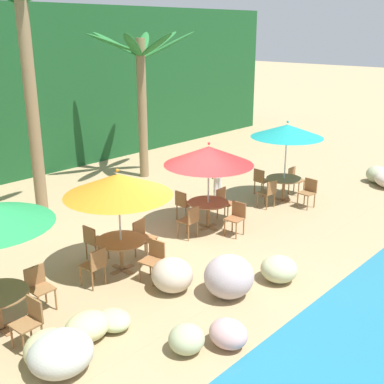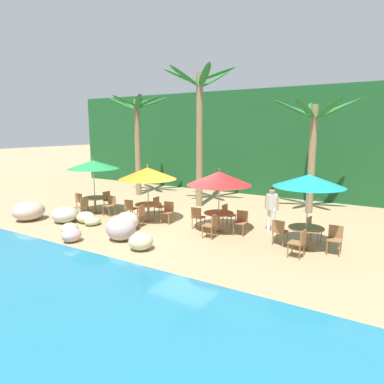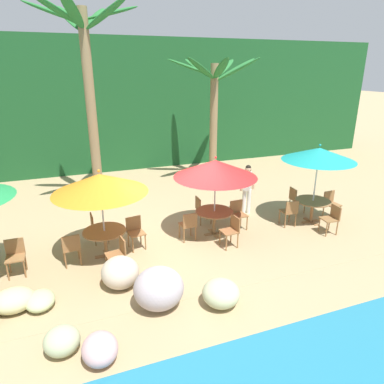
{
  "view_description": "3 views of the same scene",
  "coord_description": "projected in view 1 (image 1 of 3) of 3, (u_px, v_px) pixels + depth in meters",
  "views": [
    {
      "loc": [
        -8.06,
        -7.98,
        5.17
      ],
      "look_at": [
        0.62,
        0.04,
        1.19
      ],
      "focal_mm": 45.73,
      "sensor_mm": 36.0,
      "label": 1
    },
    {
      "loc": [
        7.09,
        -11.19,
        3.79
      ],
      "look_at": [
        0.07,
        0.1,
        1.39
      ],
      "focal_mm": 32.81,
      "sensor_mm": 36.0,
      "label": 2
    },
    {
      "loc": [
        -2.59,
        -8.44,
        4.66
      ],
      "look_at": [
        0.65,
        0.24,
        1.34
      ],
      "focal_mm": 32.44,
      "sensor_mm": 36.0,
      "label": 3
    }
  ],
  "objects": [
    {
      "name": "ground_plane",
      "position": [
        176.0,
        242.0,
        12.39
      ],
      "size": [
        120.0,
        120.0,
        0.0
      ],
      "primitive_type": "plane",
      "color": "tan"
    },
    {
      "name": "terrace_deck",
      "position": [
        176.0,
        242.0,
        12.39
      ],
      "size": [
        18.0,
        5.2,
        0.01
      ],
      "color": "tan",
      "rests_on": "ground"
    },
    {
      "name": "rock_seawall",
      "position": [
        205.0,
        284.0,
        9.7
      ],
      "size": [
        15.63,
        2.81,
        0.86
      ],
      "color": "#AAAF8B",
      "rests_on": "ground"
    },
    {
      "name": "chair_green_seaward",
      "position": [
        38.0,
        285.0,
        9.31
      ],
      "size": [
        0.42,
        0.43,
        0.87
      ],
      "color": "olive",
      "rests_on": "ground"
    },
    {
      "name": "chair_green_right",
      "position": [
        30.0,
        319.0,
        8.21
      ],
      "size": [
        0.45,
        0.44,
        0.87
      ],
      "color": "olive",
      "rests_on": "ground"
    },
    {
      "name": "umbrella_orange",
      "position": [
        118.0,
        185.0,
        10.34
      ],
      "size": [
        2.34,
        2.34,
        2.37
      ],
      "color": "silver",
      "rests_on": "ground"
    },
    {
      "name": "dining_table_orange",
      "position": [
        121.0,
        245.0,
        10.78
      ],
      "size": [
        1.1,
        1.1,
        0.74
      ],
      "color": "olive",
      "rests_on": "ground"
    },
    {
      "name": "chair_orange_seaward",
      "position": [
        143.0,
        235.0,
        11.53
      ],
      "size": [
        0.48,
        0.49,
        0.87
      ],
      "color": "olive",
      "rests_on": "ground"
    },
    {
      "name": "chair_orange_inland",
      "position": [
        94.0,
        240.0,
        11.27
      ],
      "size": [
        0.45,
        0.44,
        0.87
      ],
      "color": "olive",
      "rests_on": "ground"
    },
    {
      "name": "chair_orange_left",
      "position": [
        95.0,
        264.0,
        10.12
      ],
      "size": [
        0.46,
        0.47,
        0.87
      ],
      "color": "olive",
      "rests_on": "ground"
    },
    {
      "name": "chair_orange_right",
      "position": [
        154.0,
        257.0,
        10.43
      ],
      "size": [
        0.48,
        0.48,
        0.87
      ],
      "color": "olive",
      "rests_on": "ground"
    },
    {
      "name": "umbrella_red",
      "position": [
        209.0,
        156.0,
        12.66
      ],
      "size": [
        2.36,
        2.36,
        2.38
      ],
      "color": "silver",
      "rests_on": "ground"
    },
    {
      "name": "dining_table_red",
      "position": [
        208.0,
        206.0,
        13.11
      ],
      "size": [
        1.1,
        1.1,
        0.74
      ],
      "color": "olive",
      "rests_on": "ground"
    },
    {
      "name": "chair_red_seaward",
      "position": [
        224.0,
        201.0,
        13.82
      ],
      "size": [
        0.44,
        0.45,
        0.87
      ],
      "color": "olive",
      "rests_on": "ground"
    },
    {
      "name": "chair_red_inland",
      "position": [
        184.0,
        203.0,
        13.65
      ],
      "size": [
        0.44,
        0.43,
        0.87
      ],
      "color": "olive",
      "rests_on": "ground"
    },
    {
      "name": "chair_red_left",
      "position": [
        190.0,
        220.0,
        12.48
      ],
      "size": [
        0.44,
        0.45,
        0.87
      ],
      "color": "olive",
      "rests_on": "ground"
    },
    {
      "name": "chair_red_right",
      "position": [
        236.0,
        216.0,
        12.71
      ],
      "size": [
        0.46,
        0.45,
        0.87
      ],
      "color": "olive",
      "rests_on": "ground"
    },
    {
      "name": "umbrella_teal",
      "position": [
        287.0,
        131.0,
        14.67
      ],
      "size": [
        2.19,
        2.19,
        2.54
      ],
      "color": "silver",
      "rests_on": "ground"
    },
    {
      "name": "dining_table_teal",
      "position": [
        284.0,
        182.0,
        15.19
      ],
      "size": [
        1.1,
        1.1,
        0.74
      ],
      "color": "olive",
      "rests_on": "ground"
    },
    {
      "name": "chair_teal_seaward",
      "position": [
        294.0,
        178.0,
        15.89
      ],
      "size": [
        0.44,
        0.45,
        0.87
      ],
      "color": "olive",
      "rests_on": "ground"
    },
    {
      "name": "chair_teal_inland",
      "position": [
        261.0,
        180.0,
        15.76
      ],
      "size": [
        0.46,
        0.46,
        0.87
      ],
      "color": "olive",
      "rests_on": "ground"
    },
    {
      "name": "chair_teal_left",
      "position": [
        269.0,
        192.0,
        14.61
      ],
      "size": [
        0.45,
        0.46,
        0.87
      ],
      "color": "olive",
      "rests_on": "ground"
    },
    {
      "name": "chair_teal_right",
      "position": [
        308.0,
        191.0,
        14.69
      ],
      "size": [
        0.46,
        0.45,
        0.87
      ],
      "color": "olive",
      "rests_on": "ground"
    },
    {
      "name": "palm_tree_second",
      "position": [
        26.0,
        54.0,
        12.06
      ],
      "size": [
        3.51,
        3.3,
        6.63
      ],
      "color": "olive",
      "rests_on": "ground"
    },
    {
      "name": "palm_tree_third",
      "position": [
        142.0,
        75.0,
        16.77
      ],
      "size": [
        3.75,
        3.71,
        5.1
      ],
      "color": "olive",
      "rests_on": "ground"
    },
    {
      "name": "waiter_in_white",
      "position": [
        218.0,
        173.0,
        14.82
      ],
      "size": [
        0.52,
        0.39,
        1.7
      ],
      "color": "white",
      "rests_on": "ground"
    }
  ]
}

